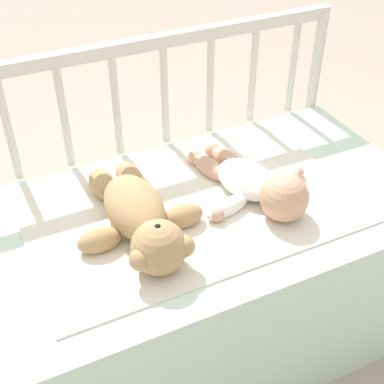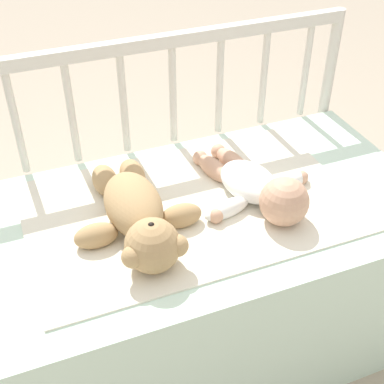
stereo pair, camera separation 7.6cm
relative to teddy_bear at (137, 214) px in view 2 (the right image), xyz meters
name	(u,v)px [view 2 (the right image)]	position (x,y,z in m)	size (l,w,h in m)	color
ground_plane	(193,336)	(0.15, 0.02, -0.57)	(12.00, 12.00, 0.00)	tan
crib_mattress	(193,280)	(0.15, 0.02, -0.31)	(1.27, 0.65, 0.52)	silver
crib_rail	(150,119)	(0.15, 0.37, 0.04)	(1.27, 0.04, 0.86)	beige
blanket	(192,206)	(0.16, 0.04, -0.05)	(0.84, 0.53, 0.01)	silver
teddy_bear	(137,214)	(0.00, 0.00, 0.00)	(0.32, 0.45, 0.13)	tan
baby	(257,187)	(0.33, 0.00, -0.01)	(0.35, 0.41, 0.12)	white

